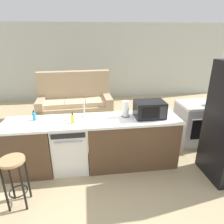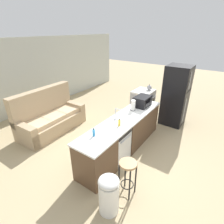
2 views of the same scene
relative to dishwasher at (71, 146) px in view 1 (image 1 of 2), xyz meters
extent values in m
plane|color=tan|center=(0.25, 0.00, -0.42)|extent=(24.00, 24.00, 0.00)
cube|color=beige|center=(0.55, 4.20, 0.88)|extent=(10.00, 0.06, 2.60)
cube|color=brown|center=(-0.68, 0.00, 0.01)|extent=(0.75, 0.62, 0.86)
cube|color=brown|center=(1.08, 0.00, 0.01)|extent=(1.55, 0.62, 0.86)
cube|color=white|center=(0.40, 0.00, 0.46)|extent=(2.94, 0.66, 0.04)
cube|color=black|center=(0.40, 0.00, -0.38)|extent=(2.86, 0.56, 0.08)
cube|color=white|center=(0.00, 0.00, 0.00)|extent=(0.58, 0.58, 0.84)
cube|color=black|center=(0.00, -0.30, 0.36)|extent=(0.52, 0.01, 0.08)
cylinder|color=#B2B2B7|center=(0.00, -0.31, 0.26)|extent=(0.44, 0.02, 0.02)
cube|color=#A8AAB2|center=(2.60, 0.55, 0.00)|extent=(0.76, 0.64, 0.85)
cube|color=black|center=(2.60, 0.22, 0.05)|extent=(0.53, 0.01, 0.43)
cylinder|color=silver|center=(2.60, 0.20, 0.28)|extent=(0.61, 0.03, 0.03)
cube|color=white|center=(2.60, 0.55, 0.45)|extent=(0.76, 0.64, 0.05)
torus|color=black|center=(2.43, 0.42, 0.47)|extent=(0.16, 0.16, 0.01)
torus|color=black|center=(2.77, 0.42, 0.47)|extent=(0.16, 0.16, 0.01)
torus|color=black|center=(2.43, 0.68, 0.47)|extent=(0.16, 0.16, 0.01)
torus|color=black|center=(2.77, 0.68, 0.47)|extent=(0.16, 0.16, 0.01)
cube|color=black|center=(1.36, 0.00, 0.62)|extent=(0.50, 0.36, 0.28)
cube|color=black|center=(1.32, -0.18, 0.62)|extent=(0.27, 0.01, 0.18)
cube|color=#2D2D33|center=(1.53, -0.18, 0.62)|extent=(0.11, 0.01, 0.21)
cylinder|color=silver|center=(0.26, 0.15, 0.49)|extent=(0.07, 0.07, 0.03)
cylinder|color=silver|center=(0.26, 0.15, 0.64)|extent=(0.02, 0.02, 0.26)
cylinder|color=silver|center=(0.26, 0.08, 0.77)|extent=(0.02, 0.14, 0.02)
cylinder|color=#4C4C51|center=(0.96, 0.07, 0.49)|extent=(0.14, 0.14, 0.01)
cylinder|color=white|center=(0.96, 0.07, 0.63)|extent=(0.11, 0.11, 0.27)
cylinder|color=yellow|center=(0.07, -0.08, 0.55)|extent=(0.06, 0.06, 0.14)
cylinder|color=black|center=(0.07, -0.08, 0.64)|extent=(0.02, 0.02, 0.04)
cylinder|color=#338CCC|center=(-0.56, 0.12, 0.55)|extent=(0.06, 0.06, 0.14)
cylinder|color=black|center=(-0.56, 0.12, 0.64)|extent=(0.02, 0.02, 0.04)
sphere|color=#B2B2B7|center=(2.77, 0.42, 0.56)|extent=(0.17, 0.17, 0.17)
sphere|color=black|center=(2.77, 0.42, 0.66)|extent=(0.03, 0.03, 0.03)
cone|color=#B2B2B7|center=(2.85, 0.42, 0.58)|extent=(0.08, 0.04, 0.06)
cylinder|color=tan|center=(-0.68, -0.76, 0.30)|extent=(0.32, 0.32, 0.04)
cylinder|color=black|center=(-0.79, -0.87, -0.07)|extent=(0.03, 0.03, 0.70)
cylinder|color=black|center=(-0.57, -0.87, -0.07)|extent=(0.03, 0.03, 0.70)
cylinder|color=black|center=(-0.79, -0.65, -0.07)|extent=(0.03, 0.03, 0.70)
cylinder|color=black|center=(-0.57, -0.65, -0.07)|extent=(0.03, 0.03, 0.70)
torus|color=black|center=(-0.68, -0.76, -0.20)|extent=(0.25, 0.25, 0.02)
cube|color=tan|center=(-0.01, 2.27, -0.21)|extent=(2.04, 0.99, 0.42)
cube|color=tan|center=(-0.02, 2.60, 0.21)|extent=(2.01, 0.33, 1.27)
cube|color=tan|center=(-0.91, 2.23, -0.11)|extent=(0.24, 0.91, 0.62)
cube|color=tan|center=(0.89, 2.31, -0.11)|extent=(0.24, 0.91, 0.62)
cube|color=beige|center=(-0.55, 2.20, 0.06)|extent=(0.59, 0.65, 0.12)
cube|color=beige|center=(0.00, 2.22, 0.06)|extent=(0.59, 0.65, 0.12)
cube|color=beige|center=(0.55, 2.25, 0.06)|extent=(0.59, 0.65, 0.12)
camera|label=1|loc=(0.31, -3.06, 1.81)|focal=32.00mm
camera|label=2|loc=(-2.77, -1.88, 2.43)|focal=28.00mm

